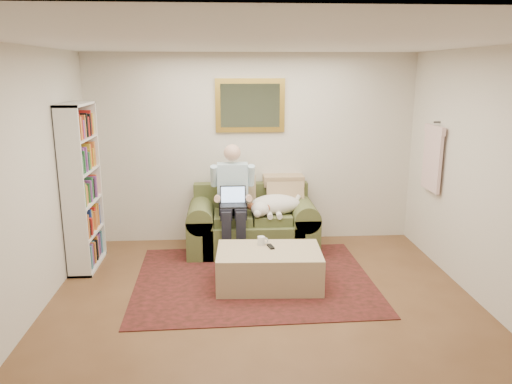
{
  "coord_description": "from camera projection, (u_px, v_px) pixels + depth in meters",
  "views": [
    {
      "loc": [
        -0.39,
        -4.34,
        2.38
      ],
      "look_at": [
        -0.01,
        1.43,
        0.95
      ],
      "focal_mm": 35.0,
      "sensor_mm": 36.0,
      "label": 1
    }
  ],
  "objects": [
    {
      "name": "seated_man",
      "position": [
        233.0,
        202.0,
        6.43
      ],
      "size": [
        0.56,
        0.8,
        1.44
      ],
      "primitive_type": null,
      "color": "#8CC6D8",
      "rests_on": "sofa"
    },
    {
      "name": "laptop",
      "position": [
        233.0,
        200.0,
        6.35
      ],
      "size": [
        0.33,
        0.26,
        0.24
      ],
      "color": "black",
      "rests_on": "seated_man"
    },
    {
      "name": "tv_remote",
      "position": [
        271.0,
        247.0,
        5.63
      ],
      "size": [
        0.08,
        0.16,
        0.02
      ],
      "primitive_type": "cube",
      "rotation": [
        0.0,
        0.0,
        0.22
      ],
      "color": "black",
      "rests_on": "ottoman"
    },
    {
      "name": "bookshelf",
      "position": [
        82.0,
        187.0,
        5.97
      ],
      "size": [
        0.28,
        0.8,
        2.0
      ],
      "primitive_type": null,
      "color": "white",
      "rests_on": "room_shell"
    },
    {
      "name": "coffee_mug",
      "position": [
        261.0,
        241.0,
        5.7
      ],
      "size": [
        0.08,
        0.08,
        0.1
      ],
      "primitive_type": "cylinder",
      "color": "white",
      "rests_on": "ottoman"
    },
    {
      "name": "wall_mirror",
      "position": [
        250.0,
        106.0,
        6.73
      ],
      "size": [
        0.94,
        0.04,
        0.72
      ],
      "color": "gold",
      "rests_on": "room_shell"
    },
    {
      "name": "hanging_shirt",
      "position": [
        433.0,
        155.0,
        6.16
      ],
      "size": [
        0.06,
        0.52,
        0.9
      ],
      "primitive_type": null,
      "color": "beige",
      "rests_on": "room_shell"
    },
    {
      "name": "rug",
      "position": [
        254.0,
        279.0,
        5.79
      ],
      "size": [
        2.75,
        2.23,
        0.01
      ],
      "primitive_type": "cube",
      "rotation": [
        0.0,
        0.0,
        0.02
      ],
      "color": "black",
      "rests_on": "room_shell"
    },
    {
      "name": "sleeping_dog",
      "position": [
        276.0,
        204.0,
        6.54
      ],
      "size": [
        0.7,
        0.44,
        0.26
      ],
      "primitive_type": null,
      "color": "white",
      "rests_on": "sofa"
    },
    {
      "name": "room_shell",
      "position": [
        265.0,
        184.0,
        4.83
      ],
      "size": [
        4.51,
        5.0,
        2.61
      ],
      "color": "brown",
      "rests_on": "ground"
    },
    {
      "name": "ottoman",
      "position": [
        269.0,
        268.0,
        5.59
      ],
      "size": [
        1.19,
        0.79,
        0.42
      ],
      "primitive_type": "cube",
      "rotation": [
        0.0,
        0.0,
        -0.05
      ],
      "color": "#CAAE87",
      "rests_on": "room_shell"
    },
    {
      "name": "sofa",
      "position": [
        252.0,
        229.0,
        6.69
      ],
      "size": [
        1.71,
        0.87,
        1.02
      ],
      "color": "#5B6435",
      "rests_on": "room_shell"
    }
  ]
}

